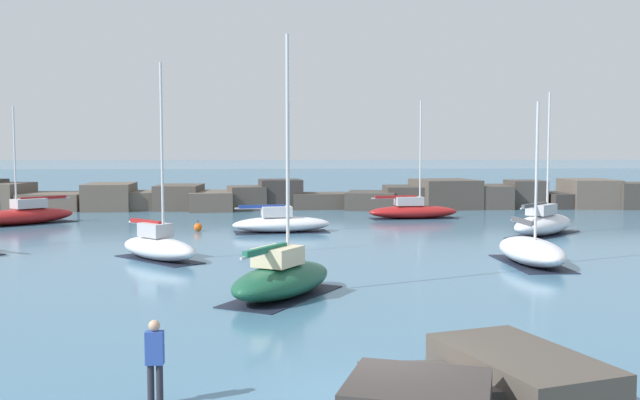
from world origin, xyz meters
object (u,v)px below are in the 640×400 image
(person_on_rocks, at_px, (155,357))
(mooring_buoy_orange_near, at_px, (198,227))
(sailboat_moored_3, at_px, (281,223))
(sailboat_moored_0, at_px, (543,223))
(sailboat_moored_7, at_px, (158,246))
(sailboat_moored_6, at_px, (531,251))
(sailboat_moored_2, at_px, (282,278))
(sailboat_moored_5, at_px, (413,211))
(sailboat_moored_8, at_px, (25,215))

(person_on_rocks, bearing_deg, mooring_buoy_orange_near, 95.53)
(sailboat_moored_3, relative_size, person_on_rocks, 4.57)
(sailboat_moored_0, xyz_separation_m, person_on_rocks, (-18.02, -27.64, 0.28))
(sailboat_moored_7, xyz_separation_m, mooring_buoy_orange_near, (0.42, 11.41, -0.39))
(sailboat_moored_6, bearing_deg, mooring_buoy_orange_near, 141.03)
(sailboat_moored_0, bearing_deg, sailboat_moored_6, -112.53)
(sailboat_moored_0, relative_size, sailboat_moored_2, 0.93)
(sailboat_moored_0, bearing_deg, mooring_buoy_orange_near, 172.14)
(sailboat_moored_0, bearing_deg, sailboat_moored_5, 120.61)
(sailboat_moored_7, xyz_separation_m, sailboat_moored_8, (-11.95, 16.01, -0.01))
(sailboat_moored_7, height_order, mooring_buoy_orange_near, sailboat_moored_7)
(sailboat_moored_5, distance_m, sailboat_moored_6, 20.89)
(mooring_buoy_orange_near, bearing_deg, sailboat_moored_3, -8.61)
(sailboat_moored_2, distance_m, mooring_buoy_orange_near, 20.77)
(sailboat_moored_3, xyz_separation_m, sailboat_moored_6, (11.39, -12.65, 0.01))
(sailboat_moored_8, distance_m, person_on_rocks, 38.33)
(sailboat_moored_6, xyz_separation_m, mooring_buoy_orange_near, (-16.61, 13.44, -0.34))
(sailboat_moored_0, bearing_deg, sailboat_moored_3, 172.39)
(sailboat_moored_5, bearing_deg, sailboat_moored_3, -139.82)
(sailboat_moored_7, distance_m, person_on_rocks, 19.42)
(sailboat_moored_0, distance_m, sailboat_moored_2, 23.15)
(sailboat_moored_3, relative_size, sailboat_moored_7, 0.88)
(sailboat_moored_0, distance_m, mooring_buoy_orange_near, 21.19)
(sailboat_moored_5, relative_size, sailboat_moored_6, 1.20)
(sailboat_moored_0, xyz_separation_m, sailboat_moored_8, (-33.35, 7.50, -0.07))
(sailboat_moored_8, bearing_deg, sailboat_moored_6, -31.90)
(sailboat_moored_8, relative_size, person_on_rocks, 4.55)
(sailboat_moored_7, bearing_deg, sailboat_moored_8, 126.73)
(sailboat_moored_0, height_order, sailboat_moored_6, sailboat_moored_0)
(sailboat_moored_6, height_order, mooring_buoy_orange_near, sailboat_moored_6)
(sailboat_moored_5, xyz_separation_m, person_on_rocks, (-11.94, -37.92, 0.40))
(sailboat_moored_5, height_order, person_on_rocks, sailboat_moored_5)
(sailboat_moored_5, height_order, sailboat_moored_7, sailboat_moored_7)
(sailboat_moored_2, bearing_deg, person_on_rocks, -103.27)
(sailboat_moored_5, bearing_deg, sailboat_moored_0, -59.39)
(person_on_rocks, bearing_deg, sailboat_moored_5, 72.52)
(sailboat_moored_2, height_order, sailboat_moored_6, sailboat_moored_2)
(sailboat_moored_5, relative_size, sailboat_moored_7, 0.95)
(sailboat_moored_3, height_order, sailboat_moored_5, sailboat_moored_5)
(sailboat_moored_0, xyz_separation_m, mooring_buoy_orange_near, (-20.98, 2.90, -0.45))
(sailboat_moored_8, bearing_deg, person_on_rocks, -66.44)
(sailboat_moored_5, height_order, sailboat_moored_8, sailboat_moored_5)
(sailboat_moored_6, xyz_separation_m, person_on_rocks, (-13.65, -17.10, 0.39))
(sailboat_moored_7, relative_size, mooring_buoy_orange_near, 12.76)
(sailboat_moored_7, bearing_deg, sailboat_moored_2, -55.87)
(sailboat_moored_3, relative_size, sailboat_moored_8, 1.00)
(sailboat_moored_2, bearing_deg, sailboat_moored_3, 90.63)
(sailboat_moored_0, xyz_separation_m, sailboat_moored_6, (-4.37, -10.54, -0.11))
(mooring_buoy_orange_near, height_order, person_on_rocks, person_on_rocks)
(sailboat_moored_3, bearing_deg, sailboat_moored_6, -48.00)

